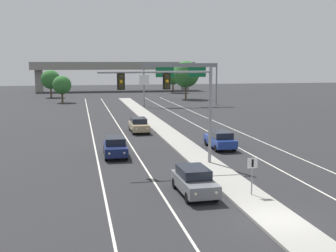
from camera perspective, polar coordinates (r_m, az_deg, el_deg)
ground_plane at (r=22.54m, az=14.00°, el=-11.88°), size 260.00×260.00×0.00m
median_island at (r=38.94m, az=2.59°, el=-2.97°), size 2.40×110.00×0.15m
lane_stripe_oncoming_center at (r=44.94m, az=-5.42°, el=-1.57°), size 0.14×100.00×0.01m
lane_stripe_receding_center at (r=46.85m, az=6.09°, el=-1.18°), size 0.14×100.00×0.01m
edge_stripe_left at (r=44.72m, az=-9.62°, el=-1.70°), size 0.14×100.00×0.01m
edge_stripe_right at (r=47.94m, az=9.86°, el=-1.04°), size 0.14×100.00×0.01m
overhead_signal_mast at (r=32.15m, az=0.87°, el=4.19°), size 8.38×0.44×7.20m
median_sign_post at (r=25.60m, az=10.83°, el=-5.63°), size 0.60×0.10×2.20m
car_oncoming_grey at (r=25.92m, az=3.39°, el=-7.07°), size 1.92×4.51×1.58m
car_oncoming_navy at (r=36.32m, az=-6.85°, el=-2.65°), size 1.91×4.51×1.58m
car_oncoming_tan at (r=48.47m, az=-3.80°, el=0.14°), size 1.84×4.48×1.58m
car_receding_blue at (r=39.56m, az=6.75°, el=-1.74°), size 1.83×4.47×1.58m
highway_sign_gantry at (r=77.12m, az=1.67°, el=7.17°), size 13.28×0.42×7.50m
overpass_bridge at (r=117.90m, az=-7.00°, el=7.32°), size 42.40×6.40×7.65m
tree_far_left_c at (r=99.16m, az=-14.94°, el=5.84°), size 4.13×4.13×5.97m
tree_far_left_a at (r=86.04m, az=-13.55°, el=5.17°), size 3.53×3.53×5.11m
tree_far_right_b at (r=110.63m, az=0.65°, el=6.57°), size 4.59×4.59×6.65m
tree_far_right_c at (r=91.58m, az=2.33°, el=6.72°), size 5.46×5.46×7.90m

